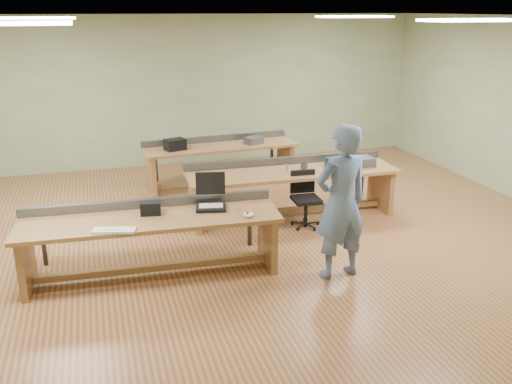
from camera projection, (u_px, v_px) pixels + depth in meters
floor at (234, 234)px, 7.85m from camera, size 10.00×10.00×0.00m
ceiling at (231, 17)px, 6.88m from camera, size 10.00×10.00×0.00m
wall_back at (183, 91)px, 10.99m from camera, size 10.00×0.04×3.00m
wall_front at (377, 252)px, 3.74m from camera, size 10.00×0.04×3.00m
fluor_panels at (231, 19)px, 6.89m from camera, size 6.20×3.50×0.03m
workbench_front at (151, 231)px, 6.50m from camera, size 3.11×1.01×0.86m
workbench_mid at (291, 181)px, 8.36m from camera, size 3.26×0.96×0.86m
workbench_back at (220, 156)px, 9.87m from camera, size 2.80×0.90×0.86m
person at (341, 203)px, 6.34m from camera, size 0.74×0.53×1.88m
laptop_base at (211, 207)px, 6.68m from camera, size 0.42×0.37×0.04m
laptop_screen at (210, 183)px, 6.73m from camera, size 0.36×0.10×0.29m
keyboard at (114, 230)px, 6.00m from camera, size 0.50×0.28×0.03m
trackball_mouse at (248, 214)px, 6.42m from camera, size 0.12×0.14×0.06m
camera_bag at (150, 208)px, 6.48m from camera, size 0.26×0.19×0.16m
task_chair at (305, 206)px, 8.05m from camera, size 0.47×0.47×0.83m
parts_bin_teal at (341, 163)px, 8.43m from camera, size 0.44×0.35×0.14m
parts_bin_grey at (357, 162)px, 8.49m from camera, size 0.50×0.32×0.13m
mug at (304, 167)px, 8.31m from camera, size 0.14×0.14×0.09m
drinks_can at (286, 169)px, 8.15m from camera, size 0.09×0.09×0.12m
storage_box_back at (175, 144)px, 9.44m from camera, size 0.40×0.33×0.19m
tray_back at (254, 140)px, 9.91m from camera, size 0.36×0.32×0.12m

